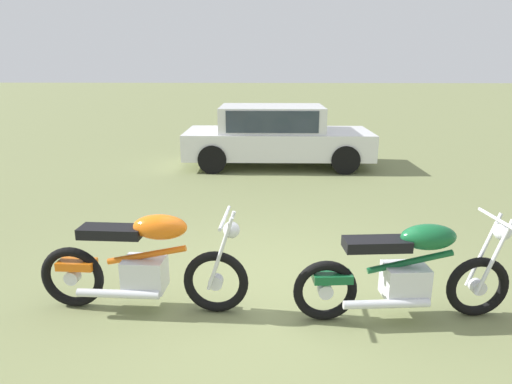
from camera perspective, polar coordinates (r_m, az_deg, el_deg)
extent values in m
plane|color=olive|center=(4.84, 1.48, -13.08)|extent=(120.00, 120.00, 0.00)
torus|color=black|center=(4.43, -5.14, -11.36)|extent=(0.64, 0.11, 0.64)
torus|color=black|center=(4.86, -22.38, -10.01)|extent=(0.64, 0.11, 0.64)
cylinder|color=silver|center=(4.43, -5.14, -11.36)|extent=(0.14, 0.11, 0.14)
cylinder|color=silver|center=(4.86, -22.38, -10.01)|extent=(0.14, 0.11, 0.14)
cylinder|color=silver|center=(4.37, -4.28, -6.99)|extent=(0.27, 0.05, 0.74)
cylinder|color=silver|center=(4.20, -4.63, -7.94)|extent=(0.27, 0.05, 0.74)
cube|color=silver|center=(4.56, -13.99, -10.09)|extent=(0.41, 0.31, 0.32)
cylinder|color=orange|center=(4.47, -13.79, -7.81)|extent=(0.79, 0.09, 0.22)
ellipsoid|color=orange|center=(4.32, -12.15, -4.39)|extent=(0.53, 0.28, 0.24)
cube|color=black|center=(4.50, -18.01, -4.84)|extent=(0.61, 0.26, 0.10)
cube|color=orange|center=(4.78, -21.91, -8.57)|extent=(0.37, 0.19, 0.08)
cylinder|color=silver|center=(4.16, -4.00, -3.28)|extent=(0.06, 0.64, 0.03)
sphere|color=silver|center=(4.19, -3.16, -4.85)|extent=(0.17, 0.17, 0.16)
cylinder|color=silver|center=(4.56, -17.18, -12.32)|extent=(0.80, 0.11, 0.08)
torus|color=black|center=(4.85, 26.43, -10.78)|extent=(0.61, 0.14, 0.61)
torus|color=black|center=(4.34, 8.82, -12.34)|extent=(0.61, 0.14, 0.61)
cylinder|color=silver|center=(4.85, 26.43, -10.78)|extent=(0.15, 0.11, 0.14)
cylinder|color=silver|center=(4.34, 8.82, -12.34)|extent=(0.15, 0.11, 0.14)
cylinder|color=silver|center=(4.82, 27.04, -6.63)|extent=(0.28, 0.06, 0.75)
cylinder|color=silver|center=(4.68, 28.12, -7.43)|extent=(0.28, 0.06, 0.75)
cube|color=silver|center=(4.52, 18.47, -10.76)|extent=(0.42, 0.33, 0.32)
cylinder|color=#14592D|center=(4.44, 19.06, -8.42)|extent=(0.81, 0.13, 0.23)
ellipsoid|color=#14592D|center=(4.41, 21.16, -5.37)|extent=(0.54, 0.30, 0.24)
cube|color=black|center=(4.26, 15.14, -6.43)|extent=(0.62, 0.29, 0.10)
cube|color=#14592D|center=(4.29, 9.70, -10.64)|extent=(0.37, 0.21, 0.08)
cylinder|color=silver|center=(4.66, 28.52, -3.13)|extent=(0.09, 0.64, 0.03)
sphere|color=silver|center=(4.72, 28.95, -4.48)|extent=(0.17, 0.17, 0.16)
cylinder|color=silver|center=(4.37, 16.31, -13.55)|extent=(0.80, 0.15, 0.08)
cube|color=silver|center=(10.78, 2.80, 6.27)|extent=(4.39, 1.85, 0.60)
cube|color=silver|center=(10.70, 2.03, 9.34)|extent=(2.42, 1.65, 0.60)
cube|color=#2D3842|center=(10.70, 2.03, 9.45)|extent=(2.06, 1.68, 0.48)
cylinder|color=black|center=(11.78, 9.95, 5.73)|extent=(0.64, 0.23, 0.64)
cylinder|color=black|center=(10.15, 11.32, 4.06)|extent=(0.64, 0.23, 0.64)
cylinder|color=black|center=(11.71, -4.63, 5.85)|extent=(0.64, 0.23, 0.64)
cylinder|color=black|center=(10.07, -5.59, 4.19)|extent=(0.64, 0.23, 0.64)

